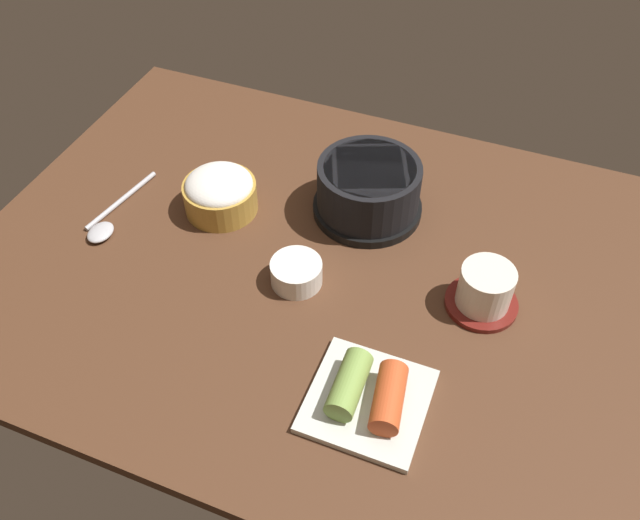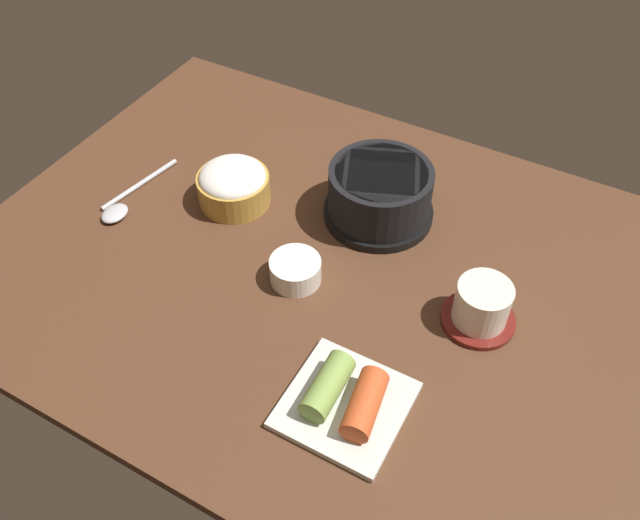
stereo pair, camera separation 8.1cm
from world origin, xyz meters
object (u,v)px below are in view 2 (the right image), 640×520
rice_bowl (233,184)px  banchan_cup_center (295,270)px  tea_cup_with_saucer (482,306)px  kimchi_plate (346,400)px  stone_pot (380,193)px  spoon (123,204)px

rice_bowl → banchan_cup_center: bearing=-29.9°
banchan_cup_center → rice_bowl: bearing=150.1°
rice_bowl → banchan_cup_center: size_ratio=1.55×
rice_bowl → tea_cup_with_saucer: (42.45, -4.42, -0.19)cm
rice_bowl → tea_cup_with_saucer: 42.68cm
kimchi_plate → tea_cup_with_saucer: bearing=64.9°
stone_pot → spoon: size_ratio=0.96×
stone_pot → banchan_cup_center: 18.53cm
spoon → kimchi_plate: bearing=-17.5°
tea_cup_with_saucer → kimchi_plate: tea_cup_with_saucer is taller
stone_pot → spoon: 40.60cm
tea_cup_with_saucer → spoon: (-57.16, -5.40, -2.62)cm
tea_cup_with_saucer → rice_bowl: bearing=174.0°
stone_pot → banchan_cup_center: (-4.54, -17.78, -2.58)cm
banchan_cup_center → spoon: (-31.74, -0.02, -1.33)cm
rice_bowl → stone_pot: bearing=20.3°
kimchi_plate → spoon: 49.90cm
stone_pot → rice_bowl: 23.02cm
banchan_cup_center → kimchi_plate: size_ratio=0.52×
rice_bowl → tea_cup_with_saucer: size_ratio=1.14×
banchan_cup_center → kimchi_plate: kimchi_plate is taller
rice_bowl → tea_cup_with_saucer: bearing=-6.0°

